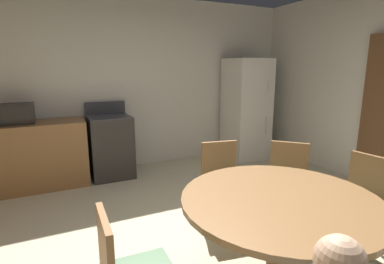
{
  "coord_description": "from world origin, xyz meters",
  "views": [
    {
      "loc": [
        -1.1,
        -2.03,
        1.63
      ],
      "look_at": [
        0.28,
        0.88,
        0.92
      ],
      "focal_mm": 28.13,
      "sensor_mm": 36.0,
      "label": 1
    }
  ],
  "objects_px": {
    "chair_northeast": "(287,180)",
    "chair_north": "(223,179)",
    "microwave": "(15,114)",
    "refrigerator": "(246,109)",
    "dining_table": "(279,217)",
    "oven_range": "(111,146)",
    "chair_east": "(361,198)"
  },
  "relations": [
    {
      "from": "chair_northeast",
      "to": "chair_north",
      "type": "distance_m",
      "value": 0.65
    },
    {
      "from": "microwave",
      "to": "chair_north",
      "type": "bearing_deg",
      "value": -44.99
    },
    {
      "from": "refrigerator",
      "to": "dining_table",
      "type": "distance_m",
      "value": 3.44
    },
    {
      "from": "refrigerator",
      "to": "microwave",
      "type": "relative_size",
      "value": 4.0
    },
    {
      "from": "oven_range",
      "to": "dining_table",
      "type": "distance_m",
      "value": 3.05
    },
    {
      "from": "oven_range",
      "to": "chair_north",
      "type": "height_order",
      "value": "oven_range"
    },
    {
      "from": "chair_northeast",
      "to": "chair_north",
      "type": "height_order",
      "value": "same"
    },
    {
      "from": "microwave",
      "to": "chair_north",
      "type": "relative_size",
      "value": 0.51
    },
    {
      "from": "oven_range",
      "to": "chair_east",
      "type": "bearing_deg",
      "value": -60.16
    },
    {
      "from": "oven_range",
      "to": "chair_north",
      "type": "xyz_separation_m",
      "value": [
        0.77,
        -1.95,
        0.03
      ]
    },
    {
      "from": "chair_north",
      "to": "chair_east",
      "type": "bearing_deg",
      "value": 53.11
    },
    {
      "from": "chair_northeast",
      "to": "chair_north",
      "type": "bearing_deg",
      "value": -71.78
    },
    {
      "from": "chair_northeast",
      "to": "chair_east",
      "type": "bearing_deg",
      "value": 71.32
    },
    {
      "from": "dining_table",
      "to": "chair_northeast",
      "type": "distance_m",
      "value": 1.05
    },
    {
      "from": "dining_table",
      "to": "chair_east",
      "type": "xyz_separation_m",
      "value": [
        1.04,
        0.12,
        -0.11
      ]
    },
    {
      "from": "refrigerator",
      "to": "dining_table",
      "type": "xyz_separation_m",
      "value": [
        -1.79,
        -2.93,
        -0.27
      ]
    },
    {
      "from": "microwave",
      "to": "dining_table",
      "type": "bearing_deg",
      "value": -59.18
    },
    {
      "from": "dining_table",
      "to": "chair_northeast",
      "type": "bearing_deg",
      "value": 44.19
    },
    {
      "from": "chair_north",
      "to": "chair_east",
      "type": "xyz_separation_m",
      "value": [
        0.87,
        -0.91,
        0.0
      ]
    },
    {
      "from": "microwave",
      "to": "dining_table",
      "type": "xyz_separation_m",
      "value": [
        1.78,
        -2.98,
        -0.42
      ]
    },
    {
      "from": "chair_northeast",
      "to": "chair_east",
      "type": "distance_m",
      "value": 0.67
    },
    {
      "from": "dining_table",
      "to": "chair_north",
      "type": "bearing_deg",
      "value": 80.62
    },
    {
      "from": "dining_table",
      "to": "chair_north",
      "type": "xyz_separation_m",
      "value": [
        0.17,
        1.03,
        -0.11
      ]
    },
    {
      "from": "refrigerator",
      "to": "oven_range",
      "type": "bearing_deg",
      "value": 178.71
    },
    {
      "from": "oven_range",
      "to": "chair_east",
      "type": "distance_m",
      "value": 3.3
    },
    {
      "from": "oven_range",
      "to": "refrigerator",
      "type": "xyz_separation_m",
      "value": [
        2.39,
        -0.05,
        0.41
      ]
    },
    {
      "from": "oven_range",
      "to": "refrigerator",
      "type": "height_order",
      "value": "refrigerator"
    },
    {
      "from": "oven_range",
      "to": "dining_table",
      "type": "relative_size",
      "value": 0.81
    },
    {
      "from": "chair_east",
      "to": "oven_range",
      "type": "bearing_deg",
      "value": -67.0
    },
    {
      "from": "microwave",
      "to": "chair_east",
      "type": "distance_m",
      "value": 4.05
    },
    {
      "from": "oven_range",
      "to": "microwave",
      "type": "bearing_deg",
      "value": -179.82
    },
    {
      "from": "refrigerator",
      "to": "chair_north",
      "type": "distance_m",
      "value": 2.52
    }
  ]
}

